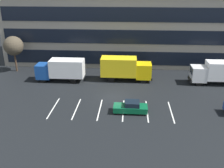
{
  "coord_description": "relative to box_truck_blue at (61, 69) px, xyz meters",
  "views": [
    {
      "loc": [
        2.01,
        -31.02,
        14.22
      ],
      "look_at": [
        -0.27,
        0.99,
        1.4
      ],
      "focal_mm": 41.54,
      "sensor_mm": 36.0,
      "label": 1
    }
  ],
  "objects": [
    {
      "name": "box_truck_blue",
      "position": [
        0.0,
        0.0,
        0.0
      ],
      "size": [
        7.28,
        2.41,
        3.37
      ],
      "color": "#194799",
      "rests_on": "ground_plane"
    },
    {
      "name": "sedan_forest",
      "position": [
        10.51,
        -9.48,
        -1.24
      ],
      "size": [
        3.92,
        1.64,
        1.4
      ],
      "color": "#0C5933",
      "rests_on": "ground_plane"
    },
    {
      "name": "lot_markings",
      "position": [
        8.24,
        -9.01,
        -1.89
      ],
      "size": [
        14.14,
        5.4,
        0.01
      ],
      "color": "silver",
      "rests_on": "ground_plane"
    },
    {
      "name": "ground_plane",
      "position": [
        8.24,
        -5.25,
        -1.9
      ],
      "size": [
        120.0,
        120.0,
        0.0
      ],
      "primitive_type": "plane",
      "color": "black"
    },
    {
      "name": "box_truck_yellow_all",
      "position": [
        9.58,
        0.93,
        0.11
      ],
      "size": [
        7.71,
        2.55,
        3.57
      ],
      "color": "yellow",
      "rests_on": "ground_plane"
    },
    {
      "name": "office_building",
      "position": [
        8.24,
        12.71,
        8.9
      ],
      "size": [
        40.45,
        12.72,
        21.6
      ],
      "color": "gray",
      "rests_on": "ground_plane"
    },
    {
      "name": "box_truck_white",
      "position": [
        23.03,
        0.38,
        0.02
      ],
      "size": [
        7.36,
        2.44,
        3.41
      ],
      "color": "white",
      "rests_on": "ground_plane"
    },
    {
      "name": "bare_tree",
      "position": [
        -8.76,
        4.0,
        2.43
      ],
      "size": [
        3.16,
        3.16,
        5.93
      ],
      "color": "#473323",
      "rests_on": "ground_plane"
    }
  ]
}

